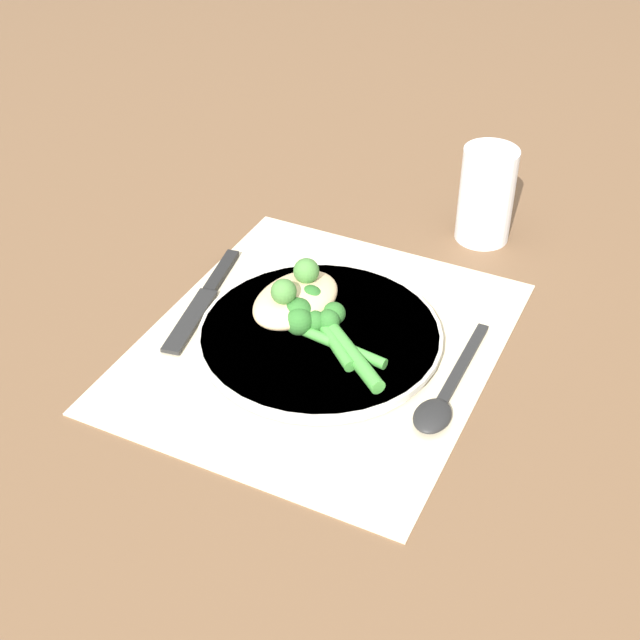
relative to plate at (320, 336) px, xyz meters
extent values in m
plane|color=brown|center=(0.00, 0.00, -0.01)|extent=(3.00, 3.00, 0.00)
cube|color=beige|center=(0.00, 0.00, -0.01)|extent=(0.39, 0.34, 0.00)
cylinder|color=silver|center=(0.00, 0.00, 0.00)|extent=(0.24, 0.24, 0.01)
cylinder|color=beige|center=(0.00, 0.00, 0.00)|extent=(0.25, 0.25, 0.01)
ellipsoid|color=#DBBC89|center=(0.02, 0.04, 0.02)|extent=(0.12, 0.09, 0.03)
sphere|color=#477F38|center=(0.04, 0.04, 0.04)|extent=(0.03, 0.03, 0.03)
sphere|color=#477F38|center=(0.00, 0.04, 0.04)|extent=(0.03, 0.03, 0.03)
cylinder|color=green|center=(-0.01, -0.01, 0.01)|extent=(0.08, 0.09, 0.01)
sphere|color=#2D6B28|center=(0.03, 0.02, 0.02)|extent=(0.03, 0.03, 0.03)
sphere|color=#2D6B28|center=(0.04, 0.02, 0.02)|extent=(0.02, 0.02, 0.02)
sphere|color=#2D6B28|center=(0.02, 0.04, 0.02)|extent=(0.02, 0.02, 0.02)
cylinder|color=green|center=(-0.02, -0.03, 0.01)|extent=(0.03, 0.10, 0.01)
sphere|color=#2D6B28|center=(-0.01, 0.02, 0.02)|extent=(0.03, 0.03, 0.03)
sphere|color=#2D6B28|center=(0.00, 0.03, 0.02)|extent=(0.03, 0.03, 0.03)
cylinder|color=green|center=(-0.03, -0.05, 0.01)|extent=(0.08, 0.09, 0.01)
sphere|color=#2D6B28|center=(0.01, -0.01, 0.02)|extent=(0.02, 0.02, 0.02)
sphere|color=#2D6B28|center=(0.02, -0.01, 0.02)|extent=(0.02, 0.02, 0.02)
sphere|color=#2D6B28|center=(0.00, 0.01, 0.02)|extent=(0.02, 0.02, 0.02)
cube|color=black|center=(-0.03, 0.14, -0.01)|extent=(0.11, 0.04, 0.00)
cube|color=black|center=(0.06, 0.16, -0.01)|extent=(0.08, 0.03, 0.01)
cube|color=black|center=(0.03, -0.14, -0.01)|extent=(0.13, 0.01, 0.00)
ellipsoid|color=black|center=(-0.06, -0.14, 0.00)|extent=(0.05, 0.03, 0.01)
cylinder|color=white|center=(0.27, -0.09, 0.05)|extent=(0.06, 0.06, 0.12)
camera|label=1|loc=(-0.64, -0.31, 0.57)|focal=50.00mm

